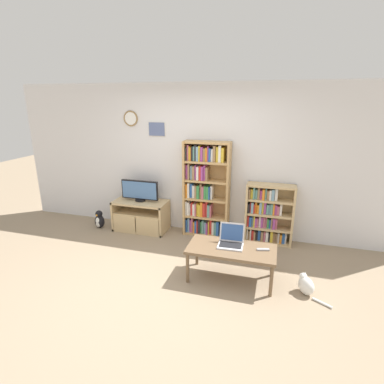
{
  "coord_description": "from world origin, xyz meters",
  "views": [
    {
      "loc": [
        1.32,
        -3.13,
        2.32
      ],
      "look_at": [
        0.12,
        1.0,
        0.99
      ],
      "focal_mm": 28.0,
      "sensor_mm": 36.0,
      "label": 1
    }
  ],
  "objects_px": {
    "television": "(140,191)",
    "bookshelf_tall": "(204,190)",
    "tv_stand": "(141,215)",
    "coffee_table": "(231,251)",
    "penguin_figurine": "(99,220)",
    "remote_near_laptop": "(263,250)",
    "cat": "(306,285)",
    "laptop": "(231,240)",
    "bookshelf_short": "(267,215)"
  },
  "relations": [
    {
      "from": "tv_stand",
      "to": "penguin_figurine",
      "type": "xyz_separation_m",
      "value": [
        -0.79,
        -0.14,
        -0.13
      ]
    },
    {
      "from": "cat",
      "to": "penguin_figurine",
      "type": "bearing_deg",
      "value": 126.32
    },
    {
      "from": "tv_stand",
      "to": "television",
      "type": "relative_size",
      "value": 1.4
    },
    {
      "from": "penguin_figurine",
      "to": "remote_near_laptop",
      "type": "bearing_deg",
      "value": -17.19
    },
    {
      "from": "penguin_figurine",
      "to": "laptop",
      "type": "bearing_deg",
      "value": -18.95
    },
    {
      "from": "bookshelf_tall",
      "to": "laptop",
      "type": "xyz_separation_m",
      "value": [
        0.67,
        -1.19,
        -0.29
      ]
    },
    {
      "from": "laptop",
      "to": "cat",
      "type": "bearing_deg",
      "value": -10.68
    },
    {
      "from": "television",
      "to": "penguin_figurine",
      "type": "xyz_separation_m",
      "value": [
        -0.79,
        -0.17,
        -0.59
      ]
    },
    {
      "from": "bookshelf_tall",
      "to": "coffee_table",
      "type": "bearing_deg",
      "value": -61.64
    },
    {
      "from": "laptop",
      "to": "cat",
      "type": "relative_size",
      "value": 0.81
    },
    {
      "from": "bookshelf_tall",
      "to": "laptop",
      "type": "relative_size",
      "value": 4.9
    },
    {
      "from": "bookshelf_tall",
      "to": "remote_near_laptop",
      "type": "distance_m",
      "value": 1.69
    },
    {
      "from": "bookshelf_tall",
      "to": "penguin_figurine",
      "type": "relative_size",
      "value": 4.9
    },
    {
      "from": "tv_stand",
      "to": "cat",
      "type": "height_order",
      "value": "tv_stand"
    },
    {
      "from": "coffee_table",
      "to": "laptop",
      "type": "xyz_separation_m",
      "value": [
        -0.02,
        0.09,
        0.11
      ]
    },
    {
      "from": "penguin_figurine",
      "to": "cat",
      "type": "bearing_deg",
      "value": -16.26
    },
    {
      "from": "television",
      "to": "coffee_table",
      "type": "bearing_deg",
      "value": -32.04
    },
    {
      "from": "coffee_table",
      "to": "penguin_figurine",
      "type": "bearing_deg",
      "value": 159.43
    },
    {
      "from": "television",
      "to": "penguin_figurine",
      "type": "height_order",
      "value": "television"
    },
    {
      "from": "cat",
      "to": "penguin_figurine",
      "type": "relative_size",
      "value": 1.24
    },
    {
      "from": "television",
      "to": "bookshelf_short",
      "type": "relative_size",
      "value": 0.69
    },
    {
      "from": "tv_stand",
      "to": "coffee_table",
      "type": "distance_m",
      "value": 2.18
    },
    {
      "from": "tv_stand",
      "to": "remote_near_laptop",
      "type": "xyz_separation_m",
      "value": [
        2.25,
        -1.09,
        0.19
      ]
    },
    {
      "from": "coffee_table",
      "to": "laptop",
      "type": "relative_size",
      "value": 3.38
    },
    {
      "from": "television",
      "to": "laptop",
      "type": "height_order",
      "value": "television"
    },
    {
      "from": "coffee_table",
      "to": "laptop",
      "type": "bearing_deg",
      "value": 104.03
    },
    {
      "from": "remote_near_laptop",
      "to": "penguin_figurine",
      "type": "bearing_deg",
      "value": -122.75
    },
    {
      "from": "tv_stand",
      "to": "bookshelf_short",
      "type": "distance_m",
      "value": 2.25
    },
    {
      "from": "remote_near_laptop",
      "to": "laptop",
      "type": "bearing_deg",
      "value": -111.23
    },
    {
      "from": "bookshelf_short",
      "to": "remote_near_laptop",
      "type": "bearing_deg",
      "value": -89.37
    },
    {
      "from": "bookshelf_short",
      "to": "television",
      "type": "bearing_deg",
      "value": -176.95
    },
    {
      "from": "coffee_table",
      "to": "remote_near_laptop",
      "type": "height_order",
      "value": "remote_near_laptop"
    },
    {
      "from": "remote_near_laptop",
      "to": "tv_stand",
      "type": "bearing_deg",
      "value": -131.27
    },
    {
      "from": "television",
      "to": "coffee_table",
      "type": "relative_size",
      "value": 0.6
    },
    {
      "from": "television",
      "to": "bookshelf_tall",
      "type": "bearing_deg",
      "value": 6.03
    },
    {
      "from": "cat",
      "to": "bookshelf_tall",
      "type": "bearing_deg",
      "value": 103.35
    },
    {
      "from": "penguin_figurine",
      "to": "bookshelf_tall",
      "type": "bearing_deg",
      "value": 8.57
    },
    {
      "from": "bookshelf_tall",
      "to": "bookshelf_short",
      "type": "height_order",
      "value": "bookshelf_tall"
    },
    {
      "from": "cat",
      "to": "television",
      "type": "bearing_deg",
      "value": 119.12
    },
    {
      "from": "tv_stand",
      "to": "bookshelf_tall",
      "type": "distance_m",
      "value": 1.29
    },
    {
      "from": "bookshelf_short",
      "to": "coffee_table",
      "type": "relative_size",
      "value": 0.88
    },
    {
      "from": "remote_near_laptop",
      "to": "penguin_figurine",
      "type": "height_order",
      "value": "remote_near_laptop"
    },
    {
      "from": "bookshelf_tall",
      "to": "tv_stand",
      "type": "bearing_deg",
      "value": -172.56
    },
    {
      "from": "television",
      "to": "cat",
      "type": "relative_size",
      "value": 1.65
    },
    {
      "from": "bookshelf_short",
      "to": "coffee_table",
      "type": "bearing_deg",
      "value": -106.77
    },
    {
      "from": "bookshelf_tall",
      "to": "television",
      "type": "bearing_deg",
      "value": -173.97
    },
    {
      "from": "bookshelf_short",
      "to": "tv_stand",
      "type": "bearing_deg",
      "value": -176.23
    },
    {
      "from": "tv_stand",
      "to": "bookshelf_tall",
      "type": "height_order",
      "value": "bookshelf_tall"
    },
    {
      "from": "television",
      "to": "bookshelf_tall",
      "type": "xyz_separation_m",
      "value": [
        1.17,
        0.12,
        0.07
      ]
    },
    {
      "from": "television",
      "to": "remote_near_laptop",
      "type": "height_order",
      "value": "television"
    }
  ]
}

